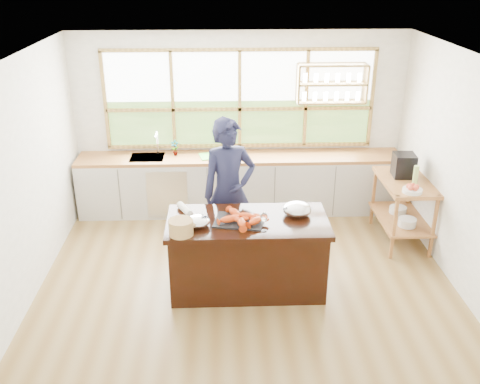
{
  "coord_description": "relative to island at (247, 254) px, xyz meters",
  "views": [
    {
      "loc": [
        -0.29,
        -5.64,
        3.66
      ],
      "look_at": [
        -0.07,
        0.15,
        1.1
      ],
      "focal_mm": 40.0,
      "sensor_mm": 36.0,
      "label": 1
    }
  ],
  "objects": [
    {
      "name": "right_shelf_unit",
      "position": [
        2.19,
        1.09,
        0.15
      ],
      "size": [
        0.62,
        1.1,
        0.9
      ],
      "color": "#9D6734",
      "rests_on": "ground_plane"
    },
    {
      "name": "wine_bottle",
      "position": [
        2.24,
        0.91,
        0.58
      ],
      "size": [
        0.08,
        0.08,
        0.28
      ],
      "primitive_type": "cylinder",
      "rotation": [
        0.0,
        0.0,
        -0.18
      ],
      "color": "#A2C760",
      "rests_on": "right_shelf_unit"
    },
    {
      "name": "lobster_pile",
      "position": [
        -0.07,
        -0.07,
        0.5
      ],
      "size": [
        0.52,
        0.48,
        0.08
      ],
      "color": "#CD4819",
      "rests_on": "slate_board"
    },
    {
      "name": "back_counter",
      "position": [
        -0.02,
        2.14,
        0.0
      ],
      "size": [
        4.9,
        0.63,
        0.9
      ],
      "color": "#B8B4AE",
      "rests_on": "ground_plane"
    },
    {
      "name": "mixing_bowl_right",
      "position": [
        0.58,
        0.12,
        0.52
      ],
      "size": [
        0.34,
        0.34,
        0.16
      ],
      "primitive_type": "ellipsoid",
      "color": "silver",
      "rests_on": "island"
    },
    {
      "name": "island",
      "position": [
        0.0,
        0.0,
        0.0
      ],
      "size": [
        1.85,
        0.9,
        0.9
      ],
      "color": "black",
      "rests_on": "ground_plane"
    },
    {
      "name": "slate_board",
      "position": [
        -0.1,
        -0.04,
        0.45
      ],
      "size": [
        0.62,
        0.5,
        0.02
      ],
      "primitive_type": "cube",
      "rotation": [
        0.0,
        0.0,
        -0.2
      ],
      "color": "black",
      "rests_on": "island"
    },
    {
      "name": "ground_plane",
      "position": [
        0.0,
        0.2,
        -0.45
      ],
      "size": [
        5.0,
        5.0,
        0.0
      ],
      "primitive_type": "plane",
      "color": "olive"
    },
    {
      "name": "mixing_bowl_left",
      "position": [
        -0.56,
        -0.12,
        0.5
      ],
      "size": [
        0.27,
        0.27,
        0.13
      ],
      "primitive_type": "ellipsoid",
      "color": "silver",
      "rests_on": "island"
    },
    {
      "name": "fruit_bowl",
      "position": [
        2.14,
        0.7,
        0.49
      ],
      "size": [
        0.25,
        0.25,
        0.11
      ],
      "color": "silver",
      "rests_on": "right_shelf_unit"
    },
    {
      "name": "cook",
      "position": [
        -0.2,
        0.69,
        0.5
      ],
      "size": [
        0.8,
        0.64,
        1.9
      ],
      "primitive_type": "imported",
      "rotation": [
        0.0,
        0.0,
        0.3
      ],
      "color": "#161832",
      "rests_on": "ground_plane"
    },
    {
      "name": "wicker_basket",
      "position": [
        -0.74,
        -0.32,
        0.53
      ],
      "size": [
        0.27,
        0.27,
        0.17
      ],
      "primitive_type": "cylinder",
      "color": "tan",
      "rests_on": "island"
    },
    {
      "name": "room_shell",
      "position": [
        0.02,
        0.71,
        1.3
      ],
      "size": [
        5.02,
        4.52,
        2.71
      ],
      "color": "white",
      "rests_on": "ground_plane"
    },
    {
      "name": "parchment_roll",
      "position": [
        -0.73,
        0.23,
        0.49
      ],
      "size": [
        0.21,
        0.3,
        0.08
      ],
      "primitive_type": "cylinder",
      "rotation": [
        1.57,
        0.0,
        0.46
      ],
      "color": "white",
      "rests_on": "island"
    },
    {
      "name": "potted_plant",
      "position": [
        -0.98,
        2.2,
        0.57
      ],
      "size": [
        0.13,
        0.09,
        0.24
      ],
      "primitive_type": "imported",
      "rotation": [
        0.0,
        0.0,
        -0.03
      ],
      "color": "slate",
      "rests_on": "back_counter"
    },
    {
      "name": "espresso_machine",
      "position": [
        2.19,
        1.25,
        0.6
      ],
      "size": [
        0.3,
        0.32,
        0.32
      ],
      "primitive_type": "cube",
      "rotation": [
        0.0,
        0.0,
        -0.07
      ],
      "color": "black",
      "rests_on": "right_shelf_unit"
    },
    {
      "name": "cutting_board",
      "position": [
        -0.41,
        2.14,
        0.45
      ],
      "size": [
        0.46,
        0.38,
        0.01
      ],
      "primitive_type": "cube",
      "rotation": [
        0.0,
        0.0,
        0.22
      ],
      "color": "#53CC42",
      "rests_on": "back_counter"
    },
    {
      "name": "wine_glass",
      "position": [
        0.17,
        -0.27,
        0.61
      ],
      "size": [
        0.08,
        0.08,
        0.22
      ],
      "color": "white",
      "rests_on": "island"
    }
  ]
}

